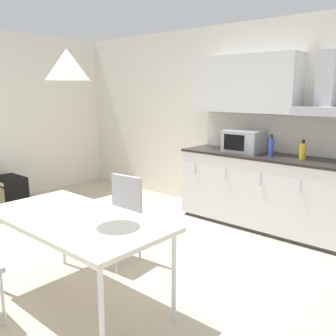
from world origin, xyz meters
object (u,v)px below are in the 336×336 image
at_px(guitar_amp, 9,191).
at_px(pendant_lamp, 67,65).
at_px(microwave, 244,141).
at_px(bottle_blue, 271,147).
at_px(dining_table, 75,223).
at_px(chair_far_left, 120,210).
at_px(bottle_yellow, 303,151).

distance_m(guitar_amp, pendant_lamp, 3.59).
height_order(microwave, bottle_blue, microwave).
relative_size(dining_table, guitar_amp, 3.01).
bearing_deg(chair_far_left, microwave, 80.22).
bearing_deg(chair_far_left, bottle_yellow, 59.46).
relative_size(microwave, dining_table, 0.31).
bearing_deg(bottle_blue, chair_far_left, -112.16).
bearing_deg(bottle_yellow, guitar_amp, -155.67).
xyz_separation_m(microwave, bottle_yellow, (0.77, 0.01, -0.04)).
distance_m(dining_table, guitar_amp, 3.21).
xyz_separation_m(dining_table, chair_far_left, (-0.36, 0.78, -0.17)).
relative_size(bottle_blue, chair_far_left, 0.30).
distance_m(bottle_blue, bottle_yellow, 0.37).
relative_size(bottle_yellow, dining_table, 0.14).
bearing_deg(pendant_lamp, microwave, 90.94).
xyz_separation_m(chair_far_left, pendant_lamp, (0.36, -0.78, 1.36)).
xyz_separation_m(microwave, guitar_amp, (-3.00, -1.70, -0.85)).
xyz_separation_m(dining_table, pendant_lamp, (0.00, 0.00, 1.19)).
distance_m(microwave, pendant_lamp, 2.74).
bearing_deg(dining_table, guitar_amp, 163.15).
distance_m(bottle_yellow, chair_far_left, 2.20).
bearing_deg(bottle_yellow, pendant_lamp, -105.53).
distance_m(microwave, bottle_blue, 0.41).
relative_size(bottle_blue, bottle_yellow, 1.17).
xyz_separation_m(dining_table, guitar_amp, (-3.04, 0.92, -0.48)).
bearing_deg(guitar_amp, bottle_yellow, 24.33).
xyz_separation_m(bottle_blue, chair_far_left, (-0.73, -1.78, -0.51)).
distance_m(bottle_blue, chair_far_left, 1.99).
height_order(dining_table, pendant_lamp, pendant_lamp).
xyz_separation_m(bottle_yellow, chair_far_left, (-1.09, -1.85, -0.50)).
height_order(chair_far_left, pendant_lamp, pendant_lamp).
bearing_deg(dining_table, pendant_lamp, 0.00).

